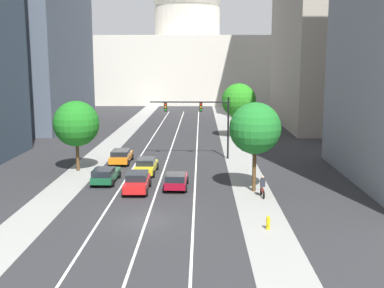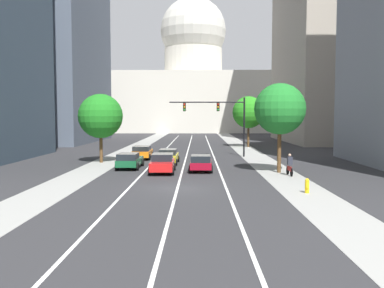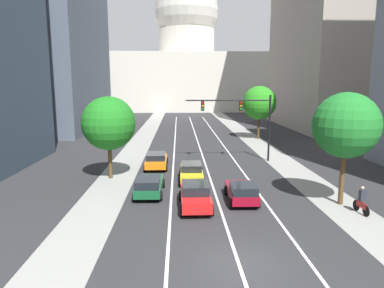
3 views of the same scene
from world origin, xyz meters
TOP-DOWN VIEW (x-y plane):
  - ground_plane at (0.00, 40.00)m, footprint 400.00×400.00m
  - sidewalk_left at (-7.89, 35.00)m, footprint 3.15×130.00m
  - sidewalk_right at (7.89, 35.00)m, footprint 3.15×130.00m
  - lane_stripe_left at (-3.16, 25.00)m, footprint 0.16×90.00m
  - lane_stripe_center at (0.00, 25.00)m, footprint 0.16×90.00m
  - lane_stripe_right at (3.16, 25.00)m, footprint 0.16×90.00m
  - office_tower_far_right at (24.08, 48.71)m, footprint 14.47×28.94m
  - capitol_building at (0.00, 95.87)m, footprint 49.53×26.75m
  - car_green at (-4.74, 9.92)m, footprint 2.04×4.58m
  - car_orange at (-4.73, 18.21)m, footprint 2.15×4.73m
  - car_yellow at (-1.58, 13.65)m, footprint 2.07×4.72m
  - car_crimson at (1.57, 8.14)m, footprint 2.00×4.14m
  - car_red at (-1.58, 7.27)m, footprint 2.08×4.40m
  - traffic_signal_mast at (3.89, 20.78)m, footprint 8.61×0.39m
  - cyclist at (8.52, 5.80)m, footprint 0.38×1.70m
  - street_tree_far_right at (8.88, 35.37)m, footprint 4.77×4.77m
  - street_tree_near_left at (-8.35, 14.60)m, footprint 4.41×4.41m
  - street_tree_near_right at (8.02, 7.51)m, footprint 4.20×4.20m

SIDE VIEW (x-z plane):
  - ground_plane at x=0.00m, z-range 0.00..0.00m
  - sidewalk_left at x=-7.89m, z-range 0.00..0.01m
  - sidewalk_right at x=7.89m, z-range 0.00..0.01m
  - lane_stripe_left at x=-3.16m, z-range 0.01..0.02m
  - lane_stripe_center at x=0.00m, z-range 0.01..0.02m
  - lane_stripe_right at x=3.16m, z-range 0.01..0.02m
  - car_crimson at x=1.57m, z-range 0.03..1.47m
  - car_yellow at x=-1.58m, z-range 0.03..1.47m
  - car_green at x=-4.74m, z-range 0.04..1.46m
  - car_orange at x=-4.73m, z-range 0.05..1.47m
  - car_red at x=-1.58m, z-range 0.03..1.61m
  - cyclist at x=8.52m, z-range -0.01..1.71m
  - street_tree_near_left at x=-8.35m, z-range 1.21..8.07m
  - traffic_signal_mast at x=3.89m, z-range 1.49..8.24m
  - street_tree_far_right at x=8.88m, z-range 1.39..8.98m
  - street_tree_near_right at x=8.02m, z-range 1.56..8.90m
  - capitol_building at x=0.00m, z-range -6.30..33.99m
  - office_tower_far_right at x=24.08m, z-range 0.04..43.81m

